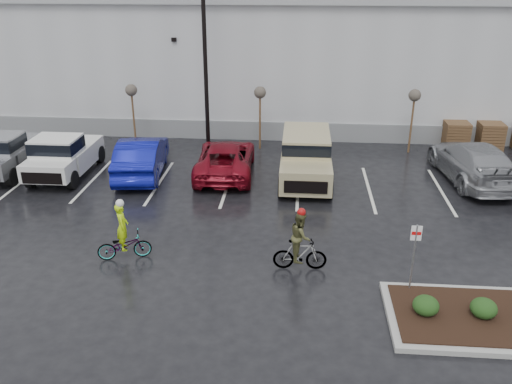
# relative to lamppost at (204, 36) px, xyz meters

# --- Properties ---
(ground) EXTENTS (120.00, 120.00, 0.00)m
(ground) POSITION_rel_lamppost_xyz_m (4.00, -12.00, -5.69)
(ground) COLOR black
(ground) RESTS_ON ground
(warehouse) EXTENTS (60.50, 15.50, 7.20)m
(warehouse) POSITION_rel_lamppost_xyz_m (4.00, 9.99, -2.04)
(warehouse) COLOR #AFB1B4
(warehouse) RESTS_ON ground
(wooded_ridge) EXTENTS (80.00, 25.00, 6.00)m
(wooded_ridge) POSITION_rel_lamppost_xyz_m (4.00, 33.00, -2.69)
(wooded_ridge) COLOR #21431C
(wooded_ridge) RESTS_ON ground
(lamppost) EXTENTS (0.50, 1.00, 9.22)m
(lamppost) POSITION_rel_lamppost_xyz_m (0.00, 0.00, 0.00)
(lamppost) COLOR black
(lamppost) RESTS_ON ground
(sapling_west) EXTENTS (0.60, 0.60, 3.20)m
(sapling_west) POSITION_rel_lamppost_xyz_m (-4.00, 1.00, -2.96)
(sapling_west) COLOR #4D351F
(sapling_west) RESTS_ON ground
(sapling_mid) EXTENTS (0.60, 0.60, 3.20)m
(sapling_mid) POSITION_rel_lamppost_xyz_m (2.50, 1.00, -2.96)
(sapling_mid) COLOR #4D351F
(sapling_mid) RESTS_ON ground
(sapling_east) EXTENTS (0.60, 0.60, 3.20)m
(sapling_east) POSITION_rel_lamppost_xyz_m (10.00, 1.00, -2.96)
(sapling_east) COLOR #4D351F
(sapling_east) RESTS_ON ground
(pallet_stack_a) EXTENTS (1.20, 1.20, 1.35)m
(pallet_stack_a) POSITION_rel_lamppost_xyz_m (12.50, 2.00, -5.01)
(pallet_stack_a) COLOR #4D351F
(pallet_stack_a) RESTS_ON ground
(pallet_stack_b) EXTENTS (1.20, 1.20, 1.35)m
(pallet_stack_b) POSITION_rel_lamppost_xyz_m (14.20, 2.00, -5.01)
(pallet_stack_b) COLOR #4D351F
(pallet_stack_b) RESTS_ON ground
(shrub_a) EXTENTS (0.70, 0.70, 0.52)m
(shrub_a) POSITION_rel_lamppost_xyz_m (8.00, -13.00, -5.27)
(shrub_a) COLOR #163612
(shrub_a) RESTS_ON curb_island
(shrub_b) EXTENTS (0.70, 0.70, 0.52)m
(shrub_b) POSITION_rel_lamppost_xyz_m (9.50, -13.00, -5.27)
(shrub_b) COLOR #163612
(shrub_b) RESTS_ON curb_island
(fire_lane_sign) EXTENTS (0.30, 0.05, 2.20)m
(fire_lane_sign) POSITION_rel_lamppost_xyz_m (7.80, -11.80, -4.28)
(fire_lane_sign) COLOR gray
(fire_lane_sign) RESTS_ON ground
(pickup_silver) EXTENTS (2.10, 5.20, 1.96)m
(pickup_silver) POSITION_rel_lamppost_xyz_m (-8.58, -3.07, -4.71)
(pickup_silver) COLOR #94969B
(pickup_silver) RESTS_ON ground
(pickup_white) EXTENTS (2.10, 5.20, 1.96)m
(pickup_white) POSITION_rel_lamppost_xyz_m (-5.87, -3.20, -4.71)
(pickup_white) COLOR silver
(pickup_white) RESTS_ON ground
(car_blue) EXTENTS (2.40, 5.35, 1.71)m
(car_blue) POSITION_rel_lamppost_xyz_m (-2.48, -3.10, -4.83)
(car_blue) COLOR navy
(car_blue) RESTS_ON ground
(car_red) EXTENTS (2.68, 5.40, 1.47)m
(car_red) POSITION_rel_lamppost_xyz_m (1.23, -2.74, -4.95)
(car_red) COLOR maroon
(car_red) RESTS_ON ground
(suv_tan) EXTENTS (2.20, 5.10, 2.06)m
(suv_tan) POSITION_rel_lamppost_xyz_m (4.81, -3.32, -4.66)
(suv_tan) COLOR tan
(suv_tan) RESTS_ON ground
(car_far_silver) EXTENTS (3.08, 6.15, 1.72)m
(car_far_silver) POSITION_rel_lamppost_xyz_m (12.05, -2.60, -4.83)
(car_far_silver) COLOR #94969B
(car_far_silver) RESTS_ON ground
(cyclist_hivis) EXTENTS (1.81, 1.06, 2.07)m
(cyclist_hivis) POSITION_rel_lamppost_xyz_m (-1.00, -10.50, -5.03)
(cyclist_hivis) COLOR #3F3F44
(cyclist_hivis) RESTS_ON ground
(cyclist_olive) EXTENTS (1.62, 0.78, 2.09)m
(cyclist_olive) POSITION_rel_lamppost_xyz_m (4.63, -10.71, -4.91)
(cyclist_olive) COLOR #3F3F44
(cyclist_olive) RESTS_ON ground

